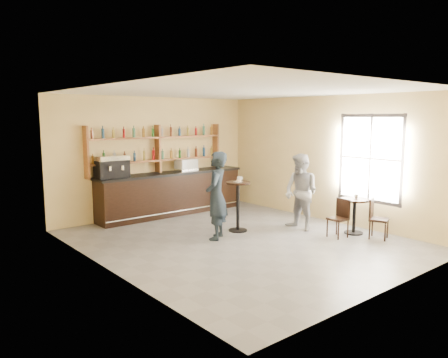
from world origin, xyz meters
TOP-DOWN VIEW (x-y plane):
  - floor at (0.00, 0.00)m, footprint 7.00×7.00m
  - ceiling at (0.00, 0.00)m, footprint 7.00×7.00m
  - wall_back at (0.00, 3.50)m, footprint 7.00×0.00m
  - wall_front at (0.00, -3.50)m, footprint 7.00×0.00m
  - wall_left at (-3.00, 0.00)m, footprint 0.00×7.00m
  - wall_right at (3.00, 0.00)m, footprint 0.00×7.00m
  - window_pane at (2.99, -1.20)m, footprint 0.00×2.00m
  - window_frame at (2.99, -1.20)m, footprint 0.04×1.70m
  - shelf_unit at (0.00, 3.37)m, footprint 4.00×0.26m
  - liquor_bottles at (0.00, 3.37)m, footprint 3.68×0.10m
  - bar_counter at (0.28, 3.15)m, footprint 4.34×0.85m
  - espresso_machine at (-1.46, 3.15)m, footprint 0.79×0.53m
  - pastry_case at (0.76, 3.15)m, footprint 0.57×0.47m
  - pedestal_table at (0.50, 0.65)m, footprint 0.61×0.61m
  - napkin at (0.50, 0.65)m, footprint 0.18×0.18m
  - donut at (0.51, 0.64)m, footprint 0.13×0.13m
  - cup_pedestal at (0.64, 0.75)m, footprint 0.16×0.16m
  - man_main at (-0.30, 0.46)m, footprint 0.84×0.81m
  - cafe_table at (2.41, -1.22)m, footprint 0.71×0.71m
  - cup_cafe at (2.46, -1.22)m, footprint 0.13×0.13m
  - chair_west at (1.86, -1.17)m, footprint 0.40×0.40m
  - chair_south at (2.46, -1.82)m, footprint 0.50×0.50m
  - patron_second at (1.72, -0.21)m, footprint 0.71×0.90m

SIDE VIEW (x-z plane):
  - floor at x=0.00m, z-range 0.00..0.00m
  - cafe_table at x=2.41m, z-range 0.00..0.81m
  - chair_west at x=1.86m, z-range 0.00..0.86m
  - chair_south at x=2.46m, z-range 0.00..0.89m
  - pedestal_table at x=0.50m, z-range 0.00..1.17m
  - bar_counter at x=0.28m, z-range 0.00..1.17m
  - cup_cafe at x=2.46m, z-range 0.81..0.90m
  - patron_second at x=1.72m, z-range 0.00..1.82m
  - man_main at x=-0.30m, z-range 0.00..1.93m
  - napkin at x=0.50m, z-range 1.17..1.18m
  - donut at x=0.51m, z-range 1.18..1.22m
  - cup_pedestal at x=0.64m, z-range 1.17..1.27m
  - pastry_case at x=0.76m, z-range 1.17..1.50m
  - espresso_machine at x=-1.46m, z-range 1.17..1.72m
  - wall_back at x=0.00m, z-range -1.90..5.10m
  - wall_front at x=0.00m, z-range -1.90..5.10m
  - wall_left at x=-3.00m, z-range -1.90..5.10m
  - wall_right at x=3.00m, z-range -1.90..5.10m
  - window_frame at x=2.99m, z-range 0.65..2.75m
  - window_pane at x=2.99m, z-range 0.70..2.70m
  - shelf_unit at x=0.00m, z-range 1.11..2.51m
  - liquor_bottles at x=0.00m, z-range 1.48..2.48m
  - ceiling at x=0.00m, z-range 3.20..3.20m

